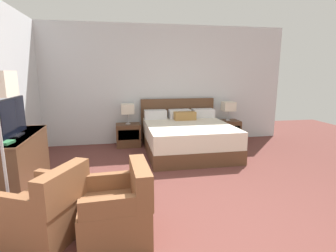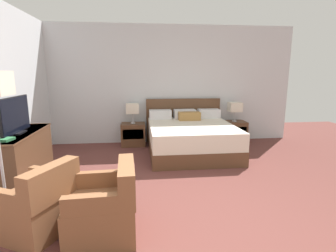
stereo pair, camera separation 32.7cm
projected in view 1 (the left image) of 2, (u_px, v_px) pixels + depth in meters
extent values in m
plane|color=brown|center=(212.00, 243.00, 2.60)|extent=(11.95, 11.95, 0.00)
cube|color=silver|center=(155.00, 85.00, 6.19)|extent=(6.35, 0.06, 2.74)
cube|color=brown|center=(188.00, 146.00, 5.50)|extent=(1.71, 1.91, 0.28)
cube|color=beige|center=(188.00, 132.00, 5.44)|extent=(1.70, 1.89, 0.33)
cube|color=brown|center=(178.00, 120.00, 6.36)|extent=(1.78, 0.05, 1.05)
cube|color=silver|center=(155.00, 114.00, 6.03)|extent=(0.50, 0.28, 0.20)
cube|color=silver|center=(180.00, 114.00, 6.14)|extent=(0.50, 0.28, 0.20)
cube|color=silver|center=(203.00, 113.00, 6.24)|extent=(0.50, 0.28, 0.20)
cube|color=#A87A42|center=(185.00, 116.00, 5.89)|extent=(0.48, 0.22, 0.18)
cube|color=brown|center=(128.00, 135.00, 6.00)|extent=(0.55, 0.43, 0.51)
cube|color=#3C2718|center=(129.00, 135.00, 5.78)|extent=(0.46, 0.01, 0.23)
cube|color=brown|center=(227.00, 131.00, 6.43)|extent=(0.55, 0.43, 0.51)
cube|color=#3C2718|center=(231.00, 131.00, 6.22)|extent=(0.46, 0.01, 0.23)
cylinder|color=#B7B7BC|center=(128.00, 124.00, 5.94)|extent=(0.11, 0.11, 0.02)
cylinder|color=#B7B7BC|center=(128.00, 118.00, 5.92)|extent=(0.02, 0.02, 0.22)
cube|color=beige|center=(128.00, 109.00, 5.88)|extent=(0.28, 0.28, 0.22)
cylinder|color=#B7B7BC|center=(228.00, 120.00, 6.38)|extent=(0.11, 0.11, 0.02)
cylinder|color=#B7B7BC|center=(228.00, 115.00, 6.35)|extent=(0.02, 0.02, 0.22)
cube|color=beige|center=(228.00, 106.00, 6.31)|extent=(0.28, 0.28, 0.22)
cube|color=brown|center=(20.00, 161.00, 3.81)|extent=(0.45, 1.38, 0.79)
cube|color=brown|center=(17.00, 136.00, 3.73)|extent=(0.47, 1.42, 0.02)
cube|color=black|center=(15.00, 135.00, 3.67)|extent=(0.18, 0.27, 0.02)
cube|color=black|center=(13.00, 117.00, 3.62)|extent=(0.04, 0.86, 0.53)
cube|color=black|center=(14.00, 117.00, 3.62)|extent=(0.01, 0.84, 0.50)
cube|color=#2D7042|center=(3.00, 142.00, 3.27)|extent=(0.25, 0.22, 0.03)
cube|color=brown|center=(44.00, 218.00, 2.69)|extent=(0.91, 0.91, 0.40)
cube|color=brown|center=(63.00, 186.00, 2.54)|extent=(0.44, 0.68, 0.36)
cube|color=brown|center=(17.00, 206.00, 2.35)|extent=(0.60, 0.36, 0.18)
cube|color=brown|center=(60.00, 180.00, 2.91)|extent=(0.60, 0.36, 0.18)
cube|color=brown|center=(115.00, 219.00, 2.67)|extent=(0.71, 0.71, 0.40)
cube|color=brown|center=(140.00, 181.00, 2.66)|extent=(0.19, 0.69, 0.36)
cube|color=brown|center=(115.00, 207.00, 2.33)|extent=(0.63, 0.12, 0.18)
cube|color=brown|center=(113.00, 181.00, 2.89)|extent=(0.63, 0.12, 0.18)
cylinder|color=#B7B7BC|center=(11.00, 219.00, 3.00)|extent=(0.28, 0.28, 0.02)
cylinder|color=#B7B7BC|center=(4.00, 161.00, 2.86)|extent=(0.03, 0.03, 1.39)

